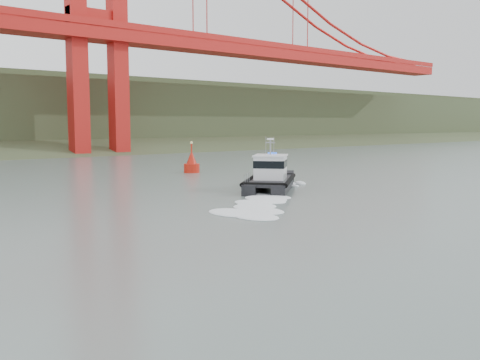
# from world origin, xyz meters

# --- Properties ---
(ground) EXTENTS (400.00, 400.00, 0.00)m
(ground) POSITION_xyz_m (0.00, 0.00, 0.00)
(ground) COLOR #53635D
(ground) RESTS_ON ground
(patrol_boat) EXTENTS (9.64, 8.98, 4.70)m
(patrol_boat) POSITION_xyz_m (10.53, 15.90, 1.18)
(patrol_boat) COLOR black
(patrol_boat) RESTS_ON ground
(nav_buoy) EXTENTS (1.89, 1.89, 3.94)m
(nav_buoy) POSITION_xyz_m (14.57, 34.06, 1.04)
(nav_buoy) COLOR red
(nav_buoy) RESTS_ON ground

